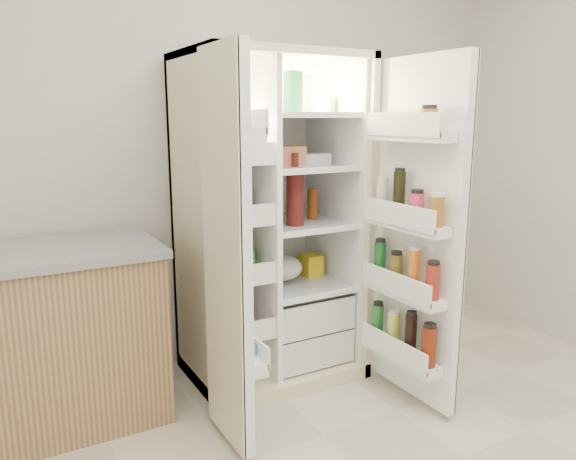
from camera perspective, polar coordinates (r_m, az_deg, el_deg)
wall_back at (r=3.30m, az=-6.66°, el=9.61°), size 4.00×0.02×2.70m
refrigerator at (r=3.12m, az=-1.99°, el=-1.68°), size 0.92×0.70×1.80m
freezer_door at (r=2.34m, az=-6.33°, el=-2.61°), size 0.15×0.40×1.72m
fridge_door at (r=2.80m, az=13.23°, el=-0.93°), size 0.17×0.58×1.72m
kitchen_counter at (r=2.87m, az=-25.27°, el=-10.46°), size 1.20×0.64×0.87m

